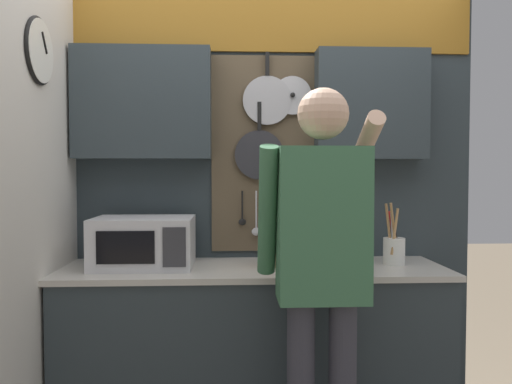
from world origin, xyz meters
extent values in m
cube|color=#2D383D|center=(0.00, 0.00, 0.45)|extent=(1.98, 0.57, 0.89)
cube|color=beige|center=(0.00, 0.00, 0.91)|extent=(2.01, 0.60, 0.03)
cube|color=#2D383D|center=(0.00, 0.30, 1.27)|extent=(2.58, 0.04, 2.53)
cube|color=#99661E|center=(0.00, 0.27, 2.32)|extent=(2.54, 0.02, 0.43)
cube|color=#2D383D|center=(-0.61, 0.20, 1.80)|extent=(0.75, 0.16, 0.61)
cube|color=#2D383D|center=(0.67, 0.20, 1.80)|extent=(0.63, 0.16, 0.61)
cube|color=brown|center=(0.06, 0.28, 1.52)|extent=(0.59, 0.01, 1.13)
cylinder|color=#B7B7BC|center=(0.09, 0.25, 1.83)|extent=(0.28, 0.02, 0.28)
cube|color=black|center=(0.09, 0.24, 2.03)|extent=(0.02, 0.02, 0.13)
cylinder|color=#2D2D33|center=(0.04, 0.25, 1.52)|extent=(0.28, 0.02, 0.28)
cube|color=black|center=(0.04, 0.24, 1.74)|extent=(0.02, 0.02, 0.16)
cylinder|color=silver|center=(0.23, 0.25, 1.86)|extent=(0.22, 0.01, 0.22)
sphere|color=black|center=(0.23, 0.23, 1.86)|extent=(0.03, 0.03, 0.03)
cylinder|color=black|center=(-0.06, 0.25, 1.23)|extent=(0.01, 0.01, 0.17)
ellipsoid|color=black|center=(-0.06, 0.25, 1.13)|extent=(0.04, 0.01, 0.04)
cylinder|color=silver|center=(0.02, 0.25, 1.20)|extent=(0.01, 0.01, 0.22)
ellipsoid|color=silver|center=(0.02, 0.25, 1.08)|extent=(0.05, 0.01, 0.05)
cylinder|color=silver|center=(0.10, 0.25, 1.22)|extent=(0.01, 0.01, 0.18)
ellipsoid|color=silver|center=(0.10, 0.25, 1.12)|extent=(0.04, 0.01, 0.04)
cylinder|color=silver|center=(0.18, 0.25, 1.19)|extent=(0.01, 0.01, 0.24)
ellipsoid|color=silver|center=(0.18, 0.25, 1.06)|extent=(0.06, 0.01, 0.05)
cube|color=silver|center=(-1.02, -0.42, 1.27)|extent=(0.04, 1.60, 2.53)
cylinder|color=white|center=(-0.99, -0.26, 1.97)|extent=(0.02, 0.29, 0.29)
torus|color=black|center=(-0.99, -0.26, 1.97)|extent=(0.02, 0.31, 0.31)
cube|color=black|center=(-0.98, -0.24, 2.01)|extent=(0.01, 0.06, 0.09)
cube|color=silver|center=(-0.58, 0.02, 1.05)|extent=(0.51, 0.37, 0.26)
cube|color=black|center=(-0.63, -0.17, 1.05)|extent=(0.28, 0.01, 0.16)
cube|color=#333338|center=(-0.40, -0.17, 1.05)|extent=(0.11, 0.01, 0.20)
cube|color=brown|center=(0.09, 0.02, 1.01)|extent=(0.13, 0.16, 0.19)
cylinder|color=black|center=(0.06, -0.01, 1.15)|extent=(0.02, 0.04, 0.09)
cylinder|color=black|center=(0.07, -0.01, 1.14)|extent=(0.02, 0.03, 0.06)
cylinder|color=black|center=(0.09, -0.01, 1.14)|extent=(0.02, 0.03, 0.07)
cylinder|color=black|center=(0.10, -0.01, 1.14)|extent=(0.02, 0.03, 0.07)
cylinder|color=black|center=(0.12, -0.01, 1.14)|extent=(0.02, 0.03, 0.06)
cylinder|color=black|center=(0.13, -0.01, 1.13)|extent=(0.02, 0.02, 0.06)
cylinder|color=white|center=(0.76, 0.02, 0.99)|extent=(0.12, 0.12, 0.14)
cylinder|color=red|center=(0.75, 0.04, 1.09)|extent=(0.04, 0.05, 0.23)
cylinder|color=tan|center=(0.75, 0.01, 1.12)|extent=(0.06, 0.04, 0.28)
cylinder|color=silver|center=(0.75, 0.03, 1.09)|extent=(0.02, 0.04, 0.23)
cylinder|color=black|center=(0.77, 0.04, 1.08)|extent=(0.05, 0.05, 0.20)
cylinder|color=tan|center=(0.73, 0.03, 1.11)|extent=(0.05, 0.02, 0.27)
cylinder|color=tan|center=(0.75, -0.01, 1.10)|extent=(0.06, 0.06, 0.25)
cube|color=#3D704C|center=(0.27, -0.52, 1.20)|extent=(0.38, 0.22, 0.65)
sphere|color=#DBAD8E|center=(0.27, -0.52, 1.66)|extent=(0.22, 0.22, 0.22)
cylinder|color=#3D704C|center=(0.04, -0.47, 1.25)|extent=(0.08, 0.26, 0.58)
cylinder|color=#DBAD8E|center=(0.50, -0.27, 1.50)|extent=(0.08, 0.54, 0.36)
camera|label=1|loc=(-0.12, -2.61, 1.42)|focal=35.00mm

